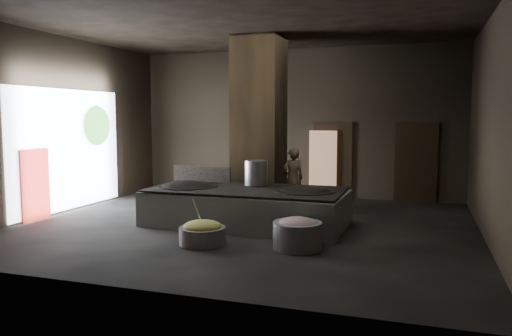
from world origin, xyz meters
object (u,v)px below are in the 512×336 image
(wok_right, at_px, (305,195))
(cook, at_px, (293,179))
(hearth_platform, at_px, (246,208))
(meat_basin, at_px, (297,235))
(stock_pot, at_px, (256,173))
(veg_basin, at_px, (202,236))
(wok_left, at_px, (187,189))

(wok_right, xyz_separation_m, cook, (-0.85, 2.24, 0.06))
(hearth_platform, relative_size, meat_basin, 4.86)
(stock_pot, height_order, veg_basin, stock_pot)
(cook, relative_size, meat_basin, 1.76)
(veg_basin, bearing_deg, cook, 80.19)
(wok_left, relative_size, stock_pot, 2.42)
(stock_pot, xyz_separation_m, meat_basin, (1.55, -2.21, -0.88))
(hearth_platform, bearing_deg, cook, 78.98)
(stock_pot, relative_size, veg_basin, 0.65)
(hearth_platform, relative_size, wok_left, 3.17)
(cook, bearing_deg, veg_basin, 46.86)
(hearth_platform, relative_size, stock_pot, 7.67)
(wok_left, bearing_deg, stock_pot, 21.80)
(wok_right, distance_m, cook, 2.39)
(stock_pot, bearing_deg, wok_left, -158.20)
(wok_left, xyz_separation_m, meat_basin, (3.05, -1.61, -0.50))
(stock_pot, xyz_separation_m, cook, (0.45, 1.74, -0.32))
(meat_basin, bearing_deg, cook, 105.49)
(wok_left, bearing_deg, hearth_platform, 1.97)
(hearth_platform, xyz_separation_m, wok_right, (1.35, 0.05, 0.36))
(stock_pot, bearing_deg, meat_basin, -54.97)
(wok_right, bearing_deg, stock_pot, 158.96)
(wok_left, xyz_separation_m, cook, (1.95, 2.34, 0.06))
(hearth_platform, distance_m, stock_pot, 0.93)
(hearth_platform, relative_size, cook, 2.76)
(stock_pot, height_order, meat_basin, stock_pot)
(wok_left, height_order, stock_pot, stock_pot)
(meat_basin, bearing_deg, wok_left, 152.19)
(stock_pot, bearing_deg, hearth_platform, -95.19)
(wok_left, distance_m, stock_pot, 1.66)
(hearth_platform, xyz_separation_m, meat_basin, (1.60, -1.66, -0.14))
(stock_pot, bearing_deg, wok_right, -21.04)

